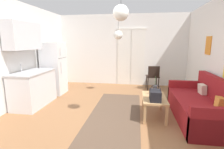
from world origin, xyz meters
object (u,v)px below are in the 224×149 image
(bamboo_vase, at_px, (155,90))
(couch, at_px, (202,107))
(handbag, at_px, (155,95))
(coffee_table, at_px, (154,100))
(pendant_lamp_far, at_px, (118,35))
(pendant_lamp_near, at_px, (121,13))
(accent_chair, at_px, (153,76))
(refrigerator, at_px, (54,68))

(bamboo_vase, bearing_deg, couch, -10.48)
(bamboo_vase, distance_m, handbag, 0.40)
(coffee_table, distance_m, pendant_lamp_far, 2.29)
(couch, distance_m, pendant_lamp_near, 2.56)
(accent_chair, xyz_separation_m, pendant_lamp_far, (-1.13, -0.72, 1.35))
(handbag, bearing_deg, couch, 12.63)
(pendant_lamp_near, relative_size, pendant_lamp_far, 0.68)
(couch, height_order, refrigerator, refrigerator)
(handbag, height_order, refrigerator, refrigerator)
(refrigerator, bearing_deg, handbag, -27.29)
(bamboo_vase, bearing_deg, coffee_table, -98.46)
(coffee_table, relative_size, pendant_lamp_near, 1.40)
(couch, relative_size, pendant_lamp_far, 2.08)
(couch, height_order, pendant_lamp_near, pendant_lamp_near)
(coffee_table, distance_m, pendant_lamp_near, 1.95)
(accent_chair, distance_m, pendant_lamp_far, 1.90)
(accent_chair, xyz_separation_m, pendant_lamp_near, (-0.87, -2.63, 1.66))
(coffee_table, height_order, bamboo_vase, bamboo_vase)
(bamboo_vase, xyz_separation_m, refrigerator, (-3.01, 1.14, 0.25))
(couch, distance_m, coffee_table, 1.00)
(refrigerator, bearing_deg, pendant_lamp_near, -37.27)
(bamboo_vase, distance_m, pendant_lamp_near, 1.86)
(handbag, relative_size, pendant_lamp_far, 0.36)
(couch, xyz_separation_m, pendant_lamp_far, (-1.97, 1.49, 1.55))
(handbag, xyz_separation_m, pendant_lamp_near, (-0.70, -0.20, 1.59))
(couch, bearing_deg, bamboo_vase, 169.52)
(coffee_table, height_order, refrigerator, refrigerator)
(couch, distance_m, bamboo_vase, 1.02)
(pendant_lamp_far, bearing_deg, bamboo_vase, -52.76)
(bamboo_vase, relative_size, handbag, 1.28)
(handbag, xyz_separation_m, pendant_lamp_far, (-0.97, 1.72, 1.28))
(accent_chair, bearing_deg, pendant_lamp_far, 26.36)
(bamboo_vase, height_order, pendant_lamp_near, pendant_lamp_near)
(accent_chair, bearing_deg, refrigerator, 9.87)
(coffee_table, distance_m, bamboo_vase, 0.24)
(coffee_table, xyz_separation_m, accent_chair, (0.16, 2.21, 0.10))
(bamboo_vase, xyz_separation_m, accent_chair, (0.13, 2.04, -0.07))
(handbag, xyz_separation_m, accent_chair, (0.17, 2.44, -0.07))
(handbag, relative_size, pendant_lamp_near, 0.52)
(refrigerator, bearing_deg, coffee_table, -23.61)
(bamboo_vase, height_order, accent_chair, bamboo_vase)
(coffee_table, bearing_deg, accent_chair, 85.92)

